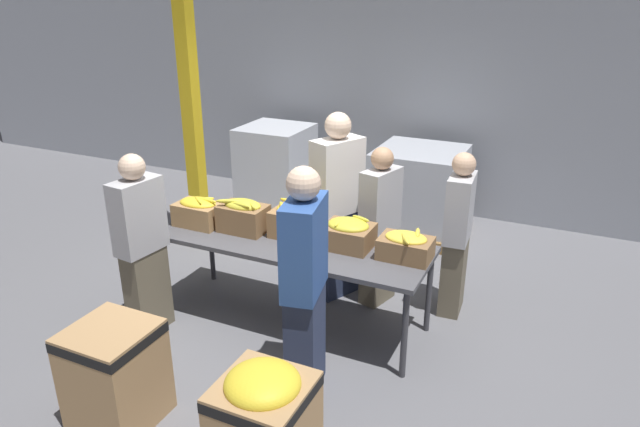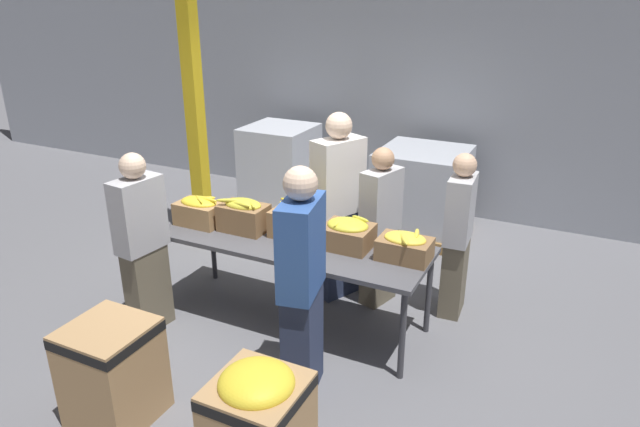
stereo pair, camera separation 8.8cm
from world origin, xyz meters
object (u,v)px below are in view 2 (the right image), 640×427
at_px(banana_box_3, 348,233).
at_px(volunteer_0, 338,208).
at_px(banana_box_1, 244,215).
at_px(volunteer_2, 458,237).
at_px(banana_box_0, 200,210).
at_px(volunteer_4, 380,228).
at_px(donation_bin_1, 258,420).
at_px(volunteer_1, 302,286).
at_px(banana_box_2, 294,219).
at_px(banana_box_4, 405,246).
at_px(volunteer_3, 142,245).
at_px(pallet_stack_0, 280,168).
at_px(donation_bin_0, 112,369).
at_px(support_pillar, 191,68).
at_px(sorting_table, 293,246).
at_px(pallet_stack_1, 422,193).

height_order(banana_box_3, volunteer_0, volunteer_0).
bearing_deg(banana_box_1, volunteer_2, 24.46).
height_order(banana_box_0, volunteer_4, volunteer_4).
bearing_deg(banana_box_3, banana_box_1, -175.18).
relative_size(banana_box_3, volunteer_4, 0.26).
xyz_separation_m(banana_box_1, donation_bin_1, (1.13, -1.62, -0.53)).
xyz_separation_m(volunteer_2, donation_bin_1, (-0.59, -2.41, -0.34)).
relative_size(volunteer_1, donation_bin_1, 2.25).
xyz_separation_m(banana_box_2, banana_box_4, (1.00, -0.02, -0.04)).
height_order(volunteer_0, volunteer_3, volunteer_0).
bearing_deg(volunteer_0, banana_box_3, 56.62).
xyz_separation_m(banana_box_0, banana_box_3, (1.40, 0.13, -0.01)).
relative_size(banana_box_1, banana_box_2, 1.09).
relative_size(banana_box_1, pallet_stack_0, 0.38).
bearing_deg(pallet_stack_0, banana_box_1, -66.86).
distance_m(volunteer_2, donation_bin_0, 3.00).
xyz_separation_m(donation_bin_0, support_pillar, (-1.30, 2.74, 1.61)).
distance_m(volunteer_0, volunteer_1, 1.46).
height_order(banana_box_4, donation_bin_0, banana_box_4).
distance_m(sorting_table, volunteer_0, 0.67).
height_order(volunteer_0, support_pillar, support_pillar).
bearing_deg(banana_box_4, volunteer_0, 146.05).
distance_m(banana_box_4, pallet_stack_0, 3.49).
height_order(banana_box_1, banana_box_2, banana_box_1).
xyz_separation_m(volunteer_4, pallet_stack_0, (-2.09, 1.80, -0.21)).
height_order(sorting_table, pallet_stack_1, pallet_stack_1).
bearing_deg(support_pillar, pallet_stack_0, 78.40).
relative_size(volunteer_1, volunteer_3, 1.09).
bearing_deg(pallet_stack_0, volunteer_0, -47.53).
height_order(banana_box_3, pallet_stack_0, pallet_stack_0).
distance_m(volunteer_2, pallet_stack_1, 1.86).
bearing_deg(banana_box_1, support_pillar, 140.00).
xyz_separation_m(banana_box_2, volunteer_4, (0.58, 0.57, -0.19)).
relative_size(banana_box_4, volunteer_2, 0.27).
relative_size(volunteer_4, donation_bin_0, 2.08).
height_order(support_pillar, pallet_stack_1, support_pillar).
bearing_deg(donation_bin_0, banana_box_1, 88.89).
bearing_deg(donation_bin_0, pallet_stack_1, 76.88).
height_order(sorting_table, volunteer_1, volunteer_1).
height_order(volunteer_0, volunteer_4, volunteer_0).
distance_m(volunteer_1, volunteer_3, 1.60).
xyz_separation_m(volunteer_3, support_pillar, (-0.73, 1.75, 1.21)).
bearing_deg(support_pillar, volunteer_3, -67.45).
height_order(banana_box_4, pallet_stack_0, pallet_stack_0).
xyz_separation_m(banana_box_2, volunteer_0, (0.17, 0.54, -0.06)).
bearing_deg(banana_box_2, pallet_stack_1, 78.91).
xyz_separation_m(sorting_table, banana_box_3, (0.47, 0.08, 0.18)).
height_order(banana_box_2, donation_bin_1, banana_box_2).
relative_size(banana_box_1, donation_bin_0, 0.59).
distance_m(volunteer_4, pallet_stack_1, 1.79).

